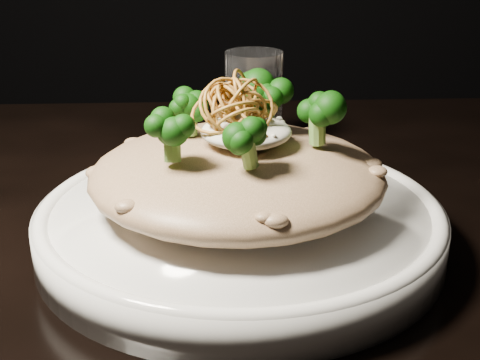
{
  "coord_description": "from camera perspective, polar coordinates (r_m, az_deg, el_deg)",
  "views": [
    {
      "loc": [
        0.0,
        -0.51,
        1.0
      ],
      "look_at": [
        0.03,
        -0.03,
        0.81
      ],
      "focal_mm": 50.0,
      "sensor_mm": 36.0,
      "label": 1
    }
  ],
  "objects": [
    {
      "name": "table",
      "position": [
        0.6,
        -2.9,
        -11.07
      ],
      "size": [
        1.1,
        0.8,
        0.75
      ],
      "color": "black",
      "rests_on": "ground"
    },
    {
      "name": "plate",
      "position": [
        0.53,
        0.0,
        -3.91
      ],
      "size": [
        0.32,
        0.32,
        0.03
      ],
      "primitive_type": "cylinder",
      "color": "white",
      "rests_on": "table"
    },
    {
      "name": "risotto",
      "position": [
        0.51,
        -0.23,
        0.5
      ],
      "size": [
        0.23,
        0.23,
        0.05
      ],
      "primitive_type": "ellipsoid",
      "color": "brown",
      "rests_on": "plate"
    },
    {
      "name": "broccoli",
      "position": [
        0.49,
        0.24,
        6.04
      ],
      "size": [
        0.15,
        0.15,
        0.06
      ],
      "primitive_type": null,
      "color": "black",
      "rests_on": "risotto"
    },
    {
      "name": "cheese",
      "position": [
        0.5,
        0.51,
        4.15
      ],
      "size": [
        0.07,
        0.07,
        0.02
      ],
      "primitive_type": "ellipsoid",
      "color": "silver",
      "rests_on": "risotto"
    },
    {
      "name": "shallots",
      "position": [
        0.49,
        -0.32,
        7.38
      ],
      "size": [
        0.06,
        0.06,
        0.04
      ],
      "primitive_type": null,
      "color": "brown",
      "rests_on": "cheese"
    },
    {
      "name": "drinking_glass",
      "position": [
        0.73,
        1.18,
        6.65
      ],
      "size": [
        0.07,
        0.07,
        0.11
      ],
      "primitive_type": "cylinder",
      "rotation": [
        0.0,
        0.0,
        0.07
      ],
      "color": "white",
      "rests_on": "table"
    }
  ]
}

